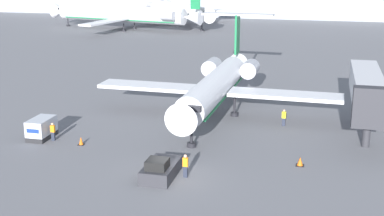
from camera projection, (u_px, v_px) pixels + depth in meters
The scene contains 12 objects.
ground_plane at pixel (167, 178), 40.64m from camera, with size 600.00×600.00×0.00m, color slate.
airplane_main at pixel (217, 84), 55.76m from camera, with size 25.80×25.35×9.72m.
pushback_tug at pixel (161, 169), 40.72m from camera, with size 2.21×4.44×1.76m.
luggage_cart at pixel (42, 128), 49.43m from camera, with size 1.72×3.09×1.91m.
worker_near_tug at pixel (185, 165), 40.59m from camera, with size 0.40×0.26×1.84m.
worker_by_wing at pixel (284, 117), 53.09m from camera, with size 0.40×0.24×1.71m.
worker_on_apron at pixel (53, 131), 48.81m from camera, with size 0.40×0.24×1.70m.
traffic_cone_left at pixel (81, 141), 47.83m from camera, with size 0.54×0.54×0.76m.
traffic_cone_right at pixel (300, 162), 43.03m from camera, with size 0.66×0.66×0.73m.
airplane_parked_far_left at pixel (177, 10), 133.23m from camera, with size 26.94×28.82×10.48m.
airplane_parked_far_right at pixel (124, 14), 123.59m from camera, with size 39.70×32.83×10.56m.
jet_bridge at pixel (367, 90), 49.26m from camera, with size 3.20×15.04×6.19m.
Camera 1 is at (10.88, -36.11, 16.16)m, focal length 50.00 mm.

